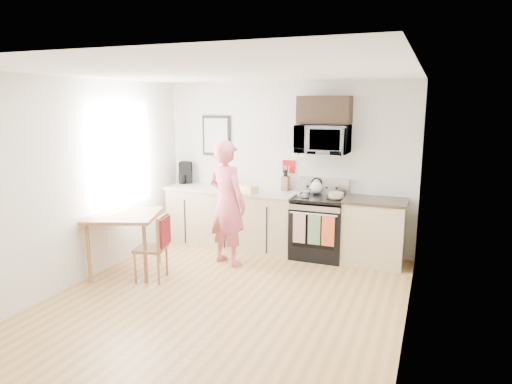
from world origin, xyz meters
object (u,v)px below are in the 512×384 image
at_px(microwave, 323,139).
at_px(person, 227,203).
at_px(chair, 159,239).
at_px(cake, 336,196).
at_px(dining_table, 124,221).
at_px(range, 319,228).

relative_size(microwave, person, 0.43).
bearing_deg(microwave, chair, -133.75).
bearing_deg(cake, person, -152.55).
bearing_deg(cake, dining_table, -148.27).
height_order(dining_table, chair, chair).
bearing_deg(range, chair, -135.49).
distance_m(range, microwave, 1.33).
bearing_deg(chair, microwave, 33.12).
height_order(person, cake, person).
relative_size(person, chair, 2.04).
bearing_deg(person, chair, 78.38).
bearing_deg(dining_table, person, 36.51).
height_order(range, cake, range).
height_order(range, person, person).
xyz_separation_m(dining_table, chair, (0.59, -0.06, -0.17)).
bearing_deg(microwave, cake, -30.25).
distance_m(person, dining_table, 1.42).
bearing_deg(person, range, -126.46).
xyz_separation_m(person, dining_table, (-1.13, -0.84, -0.16)).
height_order(person, chair, person).
height_order(dining_table, cake, cake).
height_order(range, dining_table, range).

